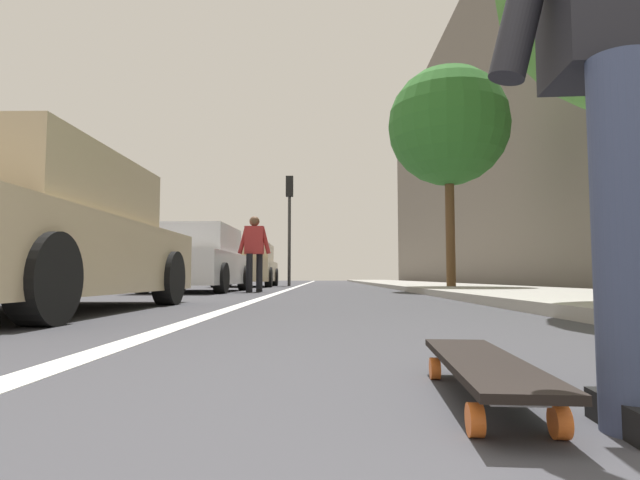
{
  "coord_description": "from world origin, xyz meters",
  "views": [
    {
      "loc": [
        -0.37,
        0.21,
        0.33
      ],
      "look_at": [
        12.89,
        0.35,
        1.3
      ],
      "focal_mm": 28.62,
      "sensor_mm": 36.0,
      "label": 1
    }
  ],
  "objects_px": {
    "skateboard": "(483,367)",
    "pedestrian_distant": "(254,249)",
    "traffic_light": "(289,210)",
    "skater_person": "(633,32)",
    "parked_car_near": "(31,237)",
    "parked_car_mid": "(198,261)",
    "street_tree_mid": "(448,126)",
    "parked_car_far": "(247,266)"
  },
  "relations": [
    {
      "from": "parked_car_mid",
      "to": "parked_car_far",
      "type": "bearing_deg",
      "value": -0.95
    },
    {
      "from": "street_tree_mid",
      "to": "pedestrian_distant",
      "type": "distance_m",
      "value": 5.73
    },
    {
      "from": "parked_car_mid",
      "to": "street_tree_mid",
      "type": "relative_size",
      "value": 0.73
    },
    {
      "from": "skateboard",
      "to": "parked_car_near",
      "type": "xyz_separation_m",
      "value": [
        3.35,
        3.18,
        0.62
      ]
    },
    {
      "from": "parked_car_mid",
      "to": "street_tree_mid",
      "type": "bearing_deg",
      "value": -81.08
    },
    {
      "from": "skateboard",
      "to": "parked_car_mid",
      "type": "height_order",
      "value": "parked_car_mid"
    },
    {
      "from": "skateboard",
      "to": "parked_car_mid",
      "type": "xyz_separation_m",
      "value": [
        10.2,
        3.32,
        0.61
      ]
    },
    {
      "from": "skater_person",
      "to": "parked_car_far",
      "type": "xyz_separation_m",
      "value": [
        16.87,
        3.56,
        -0.21
      ]
    },
    {
      "from": "parked_car_near",
      "to": "pedestrian_distant",
      "type": "height_order",
      "value": "pedestrian_distant"
    },
    {
      "from": "parked_car_mid",
      "to": "traffic_light",
      "type": "distance_m",
      "value": 8.48
    },
    {
      "from": "parked_car_mid",
      "to": "traffic_light",
      "type": "xyz_separation_m",
      "value": [
        8.04,
        -1.5,
        2.24
      ]
    },
    {
      "from": "skater_person",
      "to": "pedestrian_distant",
      "type": "height_order",
      "value": "pedestrian_distant"
    },
    {
      "from": "traffic_light",
      "to": "pedestrian_distant",
      "type": "distance_m",
      "value": 8.47
    },
    {
      "from": "street_tree_mid",
      "to": "pedestrian_distant",
      "type": "relative_size",
      "value": 3.29
    },
    {
      "from": "parked_car_near",
      "to": "street_tree_mid",
      "type": "bearing_deg",
      "value": -36.85
    },
    {
      "from": "parked_car_far",
      "to": "pedestrian_distant",
      "type": "height_order",
      "value": "pedestrian_distant"
    },
    {
      "from": "skater_person",
      "to": "street_tree_mid",
      "type": "height_order",
      "value": "street_tree_mid"
    },
    {
      "from": "skateboard",
      "to": "pedestrian_distant",
      "type": "xyz_separation_m",
      "value": [
        10.0,
        2.01,
        0.88
      ]
    },
    {
      "from": "pedestrian_distant",
      "to": "street_tree_mid",
      "type": "bearing_deg",
      "value": -76.35
    },
    {
      "from": "parked_car_mid",
      "to": "parked_car_far",
      "type": "relative_size",
      "value": 0.97
    },
    {
      "from": "parked_car_mid",
      "to": "pedestrian_distant",
      "type": "height_order",
      "value": "pedestrian_distant"
    },
    {
      "from": "skater_person",
      "to": "parked_car_near",
      "type": "distance_m",
      "value": 4.97
    },
    {
      "from": "parked_car_far",
      "to": "skater_person",
      "type": "bearing_deg",
      "value": -168.09
    },
    {
      "from": "parked_car_near",
      "to": "skater_person",
      "type": "bearing_deg",
      "value": -134.76
    },
    {
      "from": "skater_person",
      "to": "parked_car_mid",
      "type": "bearing_deg",
      "value": 19.5
    },
    {
      "from": "parked_car_near",
      "to": "parked_car_mid",
      "type": "distance_m",
      "value": 6.85
    },
    {
      "from": "skater_person",
      "to": "parked_car_near",
      "type": "bearing_deg",
      "value": 45.24
    },
    {
      "from": "parked_car_far",
      "to": "skateboard",
      "type": "bearing_deg",
      "value": -169.12
    },
    {
      "from": "parked_car_near",
      "to": "pedestrian_distant",
      "type": "distance_m",
      "value": 6.76
    },
    {
      "from": "parked_car_far",
      "to": "traffic_light",
      "type": "bearing_deg",
      "value": -42.62
    },
    {
      "from": "skater_person",
      "to": "pedestrian_distant",
      "type": "xyz_separation_m",
      "value": [
        10.15,
        2.36,
        0.04
      ]
    },
    {
      "from": "skateboard",
      "to": "parked_car_far",
      "type": "xyz_separation_m",
      "value": [
        16.72,
        3.21,
        0.63
      ]
    },
    {
      "from": "pedestrian_distant",
      "to": "skater_person",
      "type": "bearing_deg",
      "value": -166.93
    },
    {
      "from": "traffic_light",
      "to": "street_tree_mid",
      "type": "distance_m",
      "value": 8.47
    },
    {
      "from": "skater_person",
      "to": "traffic_light",
      "type": "distance_m",
      "value": 18.62
    },
    {
      "from": "parked_car_far",
      "to": "traffic_light",
      "type": "distance_m",
      "value": 3.03
    },
    {
      "from": "parked_car_near",
      "to": "parked_car_mid",
      "type": "height_order",
      "value": "parked_car_near"
    },
    {
      "from": "parked_car_far",
      "to": "street_tree_mid",
      "type": "distance_m",
      "value": 8.77
    },
    {
      "from": "traffic_light",
      "to": "pedestrian_distant",
      "type": "xyz_separation_m",
      "value": [
        -8.23,
        0.2,
        -1.97
      ]
    },
    {
      "from": "parked_car_mid",
      "to": "pedestrian_distant",
      "type": "xyz_separation_m",
      "value": [
        -0.2,
        -1.31,
        0.27
      ]
    },
    {
      "from": "skater_person",
      "to": "parked_car_mid",
      "type": "height_order",
      "value": "skater_person"
    },
    {
      "from": "skateboard",
      "to": "parked_car_near",
      "type": "bearing_deg",
      "value": 43.53
    }
  ]
}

